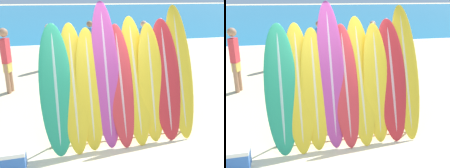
% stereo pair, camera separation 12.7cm
% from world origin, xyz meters
% --- Properties ---
extents(ground_plane, '(160.00, 160.00, 0.00)m').
position_xyz_m(ground_plane, '(0.00, 0.00, 0.00)').
color(ground_plane, beige).
extents(ocean_water, '(120.00, 60.00, 0.01)m').
position_xyz_m(ocean_water, '(0.00, 39.82, 0.00)').
color(ocean_water, teal).
rests_on(ocean_water, ground_plane).
extents(surfboard_rack, '(2.70, 0.04, 0.82)m').
position_xyz_m(surfboard_rack, '(0.29, 0.32, 0.45)').
color(surfboard_rack, gray).
rests_on(surfboard_rack, ground_plane).
extents(surfboard_slot_0, '(0.57, 0.97, 2.18)m').
position_xyz_m(surfboard_slot_0, '(-0.89, 0.42, 1.09)').
color(surfboard_slot_0, '#289E70').
rests_on(surfboard_slot_0, ground_plane).
extents(surfboard_slot_1, '(0.50, 1.03, 2.17)m').
position_xyz_m(surfboard_slot_1, '(-0.58, 0.43, 1.09)').
color(surfboard_slot_1, yellow).
rests_on(surfboard_slot_1, ground_plane).
extents(surfboard_slot_2, '(0.48, 0.83, 2.09)m').
position_xyz_m(surfboard_slot_2, '(-0.30, 0.38, 1.05)').
color(surfboard_slot_2, yellow).
rests_on(surfboard_slot_2, ground_plane).
extents(surfboard_slot_3, '(0.50, 1.01, 2.55)m').
position_xyz_m(surfboard_slot_3, '(0.02, 0.46, 1.27)').
color(surfboard_slot_3, '#B23D8E').
rests_on(surfboard_slot_3, ground_plane).
extents(surfboard_slot_4, '(0.49, 1.02, 2.14)m').
position_xyz_m(surfboard_slot_4, '(0.28, 0.40, 1.07)').
color(surfboard_slot_4, red).
rests_on(surfboard_slot_4, ground_plane).
extents(surfboard_slot_5, '(0.52, 1.08, 2.26)m').
position_xyz_m(surfboard_slot_5, '(0.57, 0.45, 1.13)').
color(surfboard_slot_5, yellow).
rests_on(surfboard_slot_5, ground_plane).
extents(surfboard_slot_6, '(0.50, 0.82, 2.15)m').
position_xyz_m(surfboard_slot_6, '(0.87, 0.38, 1.07)').
color(surfboard_slot_6, yellow).
rests_on(surfboard_slot_6, ground_plane).
extents(surfboard_slot_7, '(0.60, 0.95, 2.22)m').
position_xyz_m(surfboard_slot_7, '(1.18, 0.41, 1.11)').
color(surfboard_slot_7, red).
rests_on(surfboard_slot_7, ground_plane).
extents(surfboard_slot_8, '(0.52, 1.07, 2.46)m').
position_xyz_m(surfboard_slot_8, '(1.49, 0.48, 1.23)').
color(surfboard_slot_8, yellow).
rests_on(surfboard_slot_8, ground_plane).
extents(person_near_water, '(0.24, 0.28, 1.64)m').
position_xyz_m(person_near_water, '(-0.89, 5.85, 0.90)').
color(person_near_water, beige).
rests_on(person_near_water, ground_plane).
extents(person_mid_beach, '(0.25, 0.30, 1.81)m').
position_xyz_m(person_mid_beach, '(-2.08, 3.53, 0.99)').
color(person_mid_beach, '#A87A5B').
rests_on(person_mid_beach, ground_plane).
extents(person_far_left, '(0.23, 0.29, 1.72)m').
position_xyz_m(person_far_left, '(2.58, 5.36, 0.94)').
color(person_far_left, tan).
rests_on(person_far_left, ground_plane).
extents(person_far_right, '(0.28, 0.29, 1.71)m').
position_xyz_m(person_far_right, '(0.63, 5.91, 0.93)').
color(person_far_right, '#846047').
rests_on(person_far_right, ground_plane).
extents(cooler_box, '(0.56, 0.36, 0.37)m').
position_xyz_m(cooler_box, '(-1.73, -0.19, 0.19)').
color(cooler_box, '#2D60B7').
rests_on(cooler_box, ground_plane).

